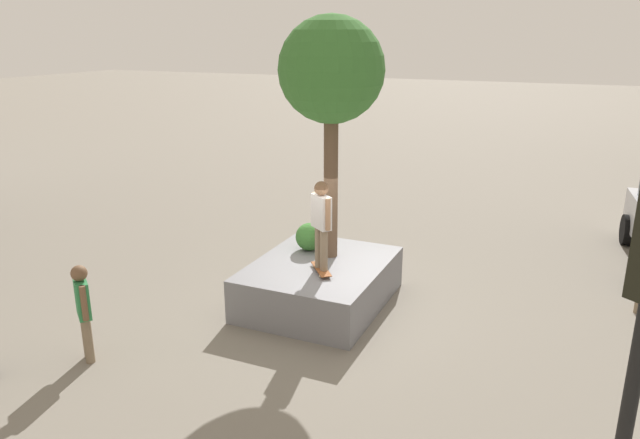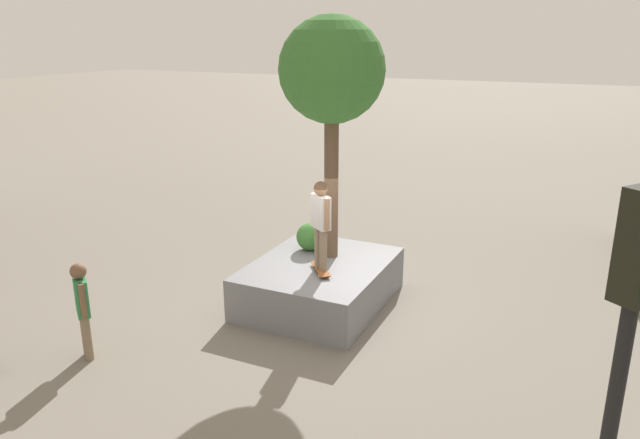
# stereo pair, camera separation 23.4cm
# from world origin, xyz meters

# --- Properties ---
(ground_plane) EXTENTS (120.00, 120.00, 0.00)m
(ground_plane) POSITION_xyz_m (0.00, 0.00, 0.00)
(ground_plane) COLOR gray
(planter_ledge) EXTENTS (3.10, 2.48, 0.86)m
(planter_ledge) POSITION_xyz_m (-0.25, -0.32, 0.43)
(planter_ledge) COLOR gray
(planter_ledge) RESTS_ON ground
(plaza_tree) EXTENTS (2.00, 2.00, 4.69)m
(plaza_tree) POSITION_xyz_m (-0.71, -0.29, 4.49)
(plaza_tree) COLOR brown
(plaza_tree) RESTS_ON planter_ledge
(boxwood_shrub) EXTENTS (0.58, 0.58, 0.58)m
(boxwood_shrub) POSITION_xyz_m (-0.84, -0.83, 1.15)
(boxwood_shrub) COLOR #3D7A33
(boxwood_shrub) RESTS_ON planter_ledge
(skateboard) EXTENTS (0.76, 0.66, 0.07)m
(skateboard) POSITION_xyz_m (0.17, -0.11, 0.92)
(skateboard) COLOR brown
(skateboard) RESTS_ON planter_ledge
(skateboarder) EXTENTS (0.43, 0.48, 1.70)m
(skateboarder) POSITION_xyz_m (0.17, -0.11, 1.91)
(skateboarder) COLOR #847056
(skateboarder) RESTS_ON skateboard
(traffic_light_corner) EXTENTS (0.37, 0.37, 4.20)m
(traffic_light_corner) POSITION_xyz_m (5.19, 4.72, 2.88)
(traffic_light_corner) COLOR black
(traffic_light_corner) RESTS_ON ground
(passerby_with_bag) EXTENTS (0.43, 0.47, 1.68)m
(passerby_with_bag) POSITION_xyz_m (3.31, -2.94, 0.97)
(passerby_with_bag) COLOR #847056
(passerby_with_bag) RESTS_ON ground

